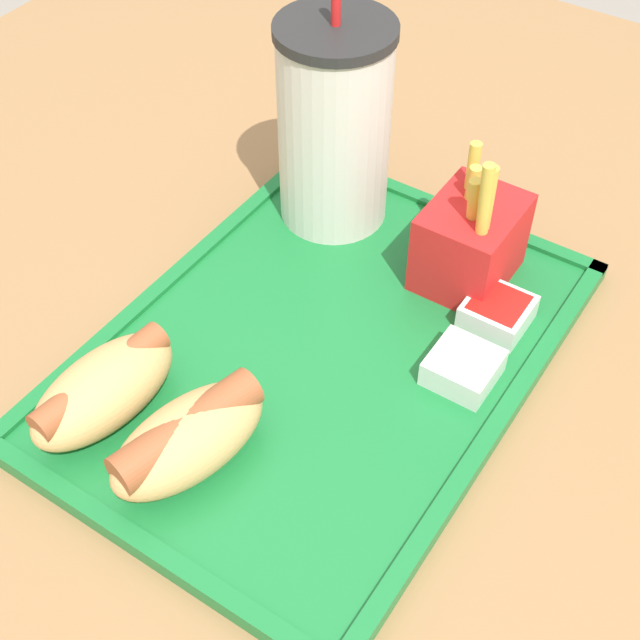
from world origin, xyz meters
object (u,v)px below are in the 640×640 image
fries_carton (471,240)px  sauce_cup_mayo (463,367)px  sauce_cup_ketchup (497,312)px  soda_cup (334,125)px  hot_dog_near (188,437)px  hot_dog_far (103,389)px

fries_carton → sauce_cup_mayo: 0.11m
sauce_cup_ketchup → soda_cup: bearing=76.2°
hot_dog_near → sauce_cup_mayo: 0.19m
fries_carton → sauce_cup_mayo: size_ratio=2.73×
soda_cup → hot_dog_near: soda_cup is taller
hot_dog_near → fries_carton: 0.26m
soda_cup → hot_dog_far: bearing=177.7°
soda_cup → fries_carton: bearing=-94.2°
soda_cup → fries_carton: (-0.01, -0.13, -0.05)m
soda_cup → hot_dog_near: size_ratio=1.67×
sauce_cup_mayo → hot_dog_near: bearing=144.7°
sauce_cup_ketchup → fries_carton: bearing=52.1°
soda_cup → sauce_cup_mayo: size_ratio=4.47×
fries_carton → hot_dog_near: bearing=165.0°
hot_dog_far → fries_carton: fries_carton is taller
hot_dog_far → sauce_cup_ketchup: bearing=-39.4°
hot_dog_near → sauce_cup_mayo: bearing=-35.3°
hot_dog_near → sauce_cup_ketchup: hot_dog_near is taller
hot_dog_near → fries_carton: size_ratio=0.99×
soda_cup → hot_dog_far: 0.27m
fries_carton → sauce_cup_ketchup: bearing=-127.9°
fries_carton → hot_dog_far: bearing=151.1°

